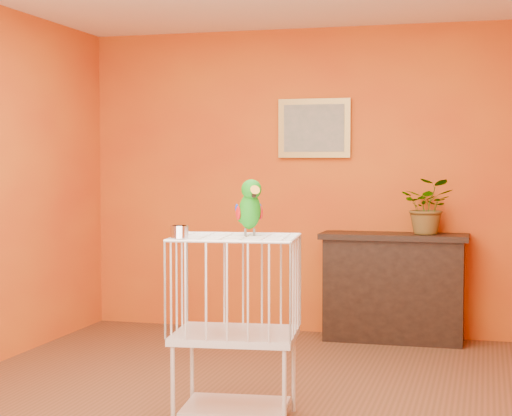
% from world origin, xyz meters
% --- Properties ---
extents(ground, '(4.50, 4.50, 0.00)m').
position_xyz_m(ground, '(0.00, 0.00, 0.00)').
color(ground, brown).
rests_on(ground, ground).
extents(room_shell, '(4.50, 4.50, 4.50)m').
position_xyz_m(room_shell, '(0.00, 0.00, 1.58)').
color(room_shell, '#D56314').
rests_on(room_shell, ground).
extents(console_cabinet, '(1.19, 0.43, 0.88)m').
position_xyz_m(console_cabinet, '(0.70, 2.04, 0.44)').
color(console_cabinet, black).
rests_on(console_cabinet, ground).
extents(potted_plant, '(0.44, 0.48, 0.35)m').
position_xyz_m(potted_plant, '(0.97, 2.00, 1.06)').
color(potted_plant, '#26722D').
rests_on(potted_plant, console_cabinet).
extents(framed_picture, '(0.62, 0.04, 0.50)m').
position_xyz_m(framed_picture, '(0.00, 2.22, 1.75)').
color(framed_picture, '#AF8A3E').
rests_on(framed_picture, room_shell).
extents(birdcage, '(0.73, 0.59, 1.04)m').
position_xyz_m(birdcage, '(0.07, -0.38, 0.54)').
color(birdcage, silver).
rests_on(birdcage, ground).
extents(feed_cup, '(0.10, 0.10, 0.07)m').
position_xyz_m(feed_cup, '(-0.17, -0.61, 1.08)').
color(feed_cup, silver).
rests_on(feed_cup, birdcage).
extents(parrot, '(0.21, 0.28, 0.32)m').
position_xyz_m(parrot, '(0.14, -0.32, 1.21)').
color(parrot, '#59544C').
rests_on(parrot, birdcage).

